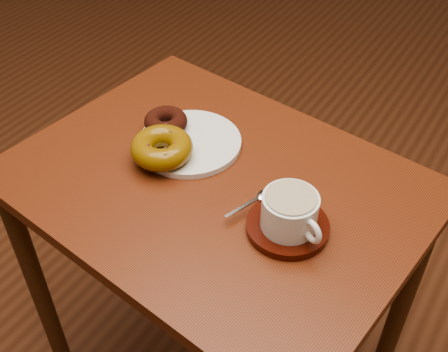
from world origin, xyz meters
The scene contains 8 objects.
ground centered at (0.00, 0.00, 0.00)m, with size 6.00×6.00×0.00m, color brown.
cafe_table centered at (0.19, -0.10, 0.63)m, with size 0.86×0.69×0.75m.
donut_plate centered at (0.08, -0.04, 0.75)m, with size 0.22×0.22×0.01m, color silver.
donut_cinnamon centered at (0.02, -0.03, 0.78)m, with size 0.09×0.09×0.03m, color #34110A.
donut_caramel centered at (0.07, -0.11, 0.78)m, with size 0.16×0.16×0.05m.
saucer centered at (0.37, -0.14, 0.75)m, with size 0.15×0.15×0.02m, color #3A0F07.
coffee_cup centered at (0.37, -0.14, 0.80)m, with size 0.13×0.10×0.07m.
teaspoon centered at (0.30, -0.11, 0.77)m, with size 0.04×0.10×0.01m.
Camera 1 is at (0.64, -0.78, 1.49)m, focal length 45.00 mm.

